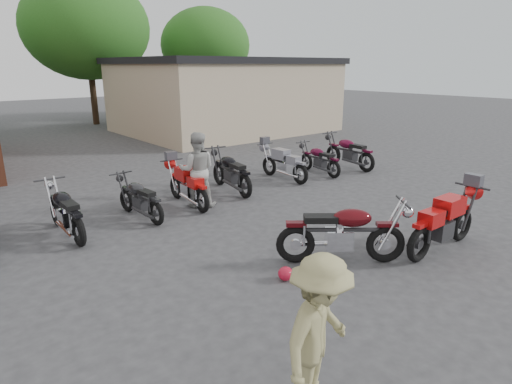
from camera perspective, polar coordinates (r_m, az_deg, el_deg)
ground at (r=7.35m, az=10.83°, el=-11.51°), size 90.00×90.00×0.00m
stucco_building at (r=23.45m, az=-4.22°, el=12.45°), size 10.00×8.00×3.50m
tree_2 at (r=27.60m, az=-21.44°, el=17.53°), size 7.04×7.04×8.80m
tree_3 at (r=31.15m, az=-6.68°, el=17.17°), size 6.08×6.08×7.60m
vintage_motorcycle at (r=7.74m, az=11.66°, el=-4.84°), size 2.19×1.97×1.29m
sportbike at (r=8.84m, az=23.83°, el=-3.37°), size 2.16×0.74×1.25m
helmet at (r=7.20m, az=3.97°, el=-10.81°), size 0.32×0.32×0.23m
person_light at (r=10.68m, az=-7.85°, el=2.94°), size 1.15×1.10×1.87m
person_tan at (r=4.50m, az=8.43°, el=-18.40°), size 1.25×0.94×1.72m
row_bike_2 at (r=9.66m, az=-24.14°, el=-2.04°), size 0.66×2.00×1.16m
row_bike_3 at (r=10.21m, az=-15.31°, el=-0.55°), size 0.74×1.84×1.04m
row_bike_4 at (r=10.89m, az=-9.15°, el=1.17°), size 0.80×2.01×1.14m
row_bike_5 at (r=11.98m, az=-3.41°, el=2.99°), size 1.02×2.20×1.23m
row_bike_6 at (r=13.23m, az=3.68°, el=4.06°), size 0.66×1.95×1.13m
row_bike_7 at (r=14.06m, az=8.40°, el=4.51°), size 0.78×1.87×1.05m
row_bike_8 at (r=15.11m, az=12.27°, el=5.49°), size 0.88×2.17×1.23m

